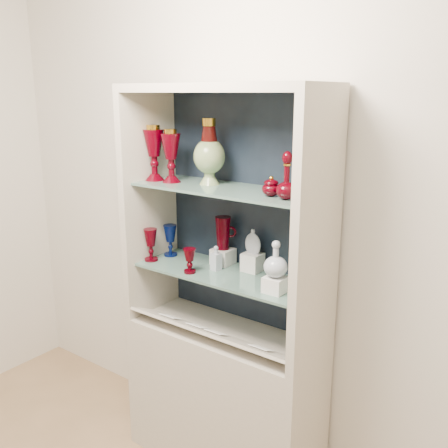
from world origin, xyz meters
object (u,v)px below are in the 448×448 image
Objects in this scene: ruby_decanter_a at (287,173)px; ruby_decanter_b at (303,175)px; enamel_urn at (209,152)px; lidded_bowl at (271,186)px; pedestal_lamp_left at (171,156)px; clear_square_bottle at (216,258)px; flat_flask at (253,241)px; ruby_pitcher at (223,233)px; cameo_medallion at (318,254)px; cobalt_goblet at (170,240)px; ruby_goblet_small at (190,261)px; pedestal_lamp_right at (154,153)px; clear_round_decanter at (276,260)px; ruby_goblet_tall at (151,245)px.

ruby_decanter_b is at bearing 69.60° from ruby_decanter_a.
enamel_urn is 0.41m from lidded_bowl.
clear_square_bottle is (0.25, 0.04, -0.49)m from pedestal_lamp_left.
ruby_decanter_b is at bearing -12.19° from flat_flask.
cameo_medallion is (0.53, -0.01, -0.01)m from ruby_pitcher.
cameo_medallion is (0.06, 0.07, -0.36)m from ruby_decanter_b.
cobalt_goblet is 1.39× the size of ruby_goblet_small.
ruby_decanter_b is 0.64m from clear_square_bottle.
pedestal_lamp_right is at bearing 179.66° from ruby_pitcher.
pedestal_lamp_left is 0.86m from cameo_medallion.
ruby_decanter_a reaches higher than clear_round_decanter.
ruby_decanter_b is 0.47m from flat_flask.
lidded_bowl is at bearing -0.04° from pedestal_lamp_right.
enamel_urn reaches higher than lidded_bowl.
cobalt_goblet is 1.07× the size of clear_round_decanter.
enamel_urn reaches higher than cameo_medallion.
pedestal_lamp_right is 0.84m from clear_round_decanter.
enamel_urn is 1.98× the size of clear_round_decanter.
clear_round_decanter is at bearing -12.80° from enamel_urn.
pedestal_lamp_left reaches higher than ruby_decanter_a.
enamel_urn is 2.57× the size of ruby_goblet_small.
flat_flask reaches higher than ruby_goblet_tall.
enamel_urn is at bearing -157.56° from cameo_medallion.
ruby_pitcher is at bearing 158.79° from lidded_bowl.
ruby_decanter_a is 1.32× the size of cobalt_goblet.
enamel_urn is 0.52m from clear_square_bottle.
lidded_bowl is 0.58m from ruby_goblet_small.
cobalt_goblet is (-0.28, 0.01, -0.49)m from enamel_urn.
clear_square_bottle is at bearing 172.15° from lidded_bowl.
ruby_goblet_tall is at bearing -101.84° from cobalt_goblet.
cameo_medallion is (0.87, 0.17, 0.07)m from ruby_goblet_tall.
cobalt_goblet is at bearing 167.25° from ruby_pitcher.
pedestal_lamp_right is at bearing -175.61° from ruby_decanter_b.
cobalt_goblet is at bearing 150.68° from ruby_goblet_small.
cameo_medallion reaches higher than ruby_goblet_tall.
clear_round_decanter is at bearing -10.89° from clear_square_bottle.
lidded_bowl is 0.38m from cameo_medallion.
ruby_goblet_small is (0.27, -0.06, -0.50)m from pedestal_lamp_right.
ruby_goblet_tall is (-0.78, -0.02, -0.45)m from ruby_decanter_a.
ruby_goblet_small is at bearing -22.91° from pedestal_lamp_left.
ruby_decanter_a is 0.49m from flat_flask.
pedestal_lamp_right is 1.47× the size of ruby_decanter_b.
cameo_medallion is (0.13, 0.16, 0.01)m from clear_round_decanter.
lidded_bowl is at bearing -35.36° from flat_flask.
enamel_urn is (0.19, 0.06, 0.03)m from pedestal_lamp_left.
clear_square_bottle is (0.03, -0.09, -0.10)m from ruby_pitcher.
pedestal_lamp_left reaches higher than ruby_decanter_b.
clear_round_decanter is at bearing -171.09° from ruby_decanter_a.
pedestal_lamp_left reaches higher than cameo_medallion.
ruby_goblet_small is 0.98× the size of clear_square_bottle.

